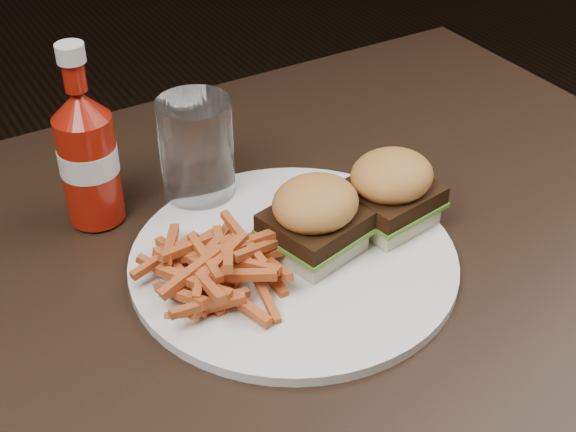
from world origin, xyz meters
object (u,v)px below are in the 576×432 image
dining_table (205,335)px  plate (293,260)px  ketchup_bottle (90,169)px  tumbler (197,154)px

dining_table → plate: size_ratio=3.87×
ketchup_bottle → tumbler: size_ratio=0.95×
dining_table → plate: plate is taller
tumbler → plate: bearing=-79.1°
dining_table → tumbler: size_ratio=10.06×
dining_table → ketchup_bottle: 0.21m
ketchup_bottle → dining_table: bearing=-81.9°
plate → ketchup_bottle: bearing=128.9°
dining_table → plate: (0.11, 0.02, 0.03)m
dining_table → plate: bearing=12.9°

